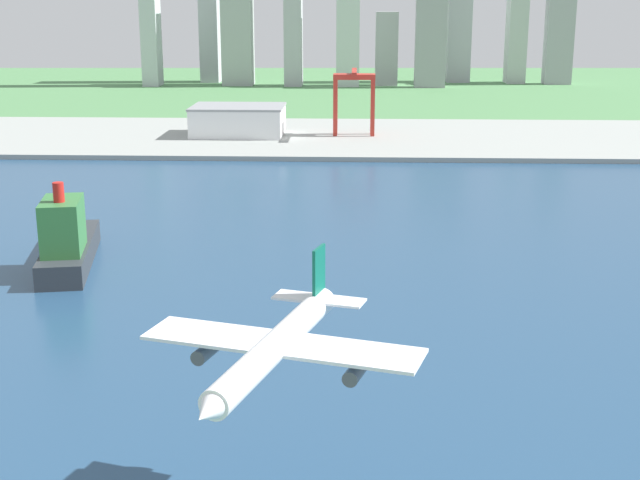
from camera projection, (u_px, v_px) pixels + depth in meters
name	position (u px, v px, depth m)	size (l,w,h in m)	color
ground_plane	(390.00, 224.00, 309.82)	(2400.00, 2400.00, 0.00)	#4D814E
water_bay	(398.00, 276.00, 251.95)	(840.00, 360.00, 0.15)	navy
industrial_pier	(378.00, 138.00, 492.68)	(840.00, 140.00, 2.50)	#949A95
airplane_landing	(276.00, 346.00, 123.85)	(41.17, 45.45, 13.17)	white
container_barge	(67.00, 242.00, 257.04)	(22.20, 54.07, 27.04)	#2D3338
port_crane_red	(354.00, 88.00, 486.19)	(22.86, 34.34, 36.06)	#B72D23
warehouse_main	(238.00, 120.00, 492.50)	(50.54, 38.56, 16.13)	white
distant_skyline	(346.00, 16.00, 795.50)	(382.86, 74.01, 149.61)	#B8BEC4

